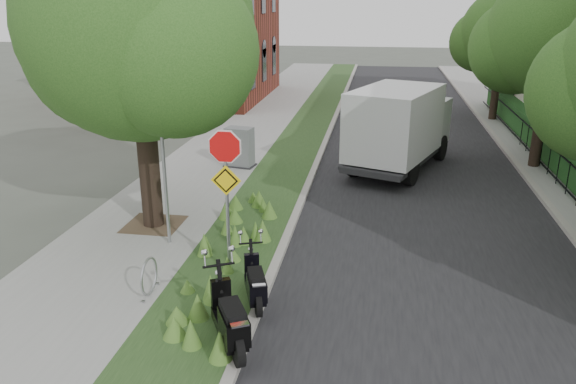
{
  "coord_description": "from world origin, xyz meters",
  "views": [
    {
      "loc": [
        1.57,
        -9.87,
        5.68
      ],
      "look_at": [
        -0.45,
        2.52,
        1.3
      ],
      "focal_mm": 35.0,
      "sensor_mm": 36.0,
      "label": 1
    }
  ],
  "objects_px": {
    "utility_cabinet": "(240,148)",
    "box_truck": "(400,124)",
    "scooter_far": "(256,288)",
    "scooter_near": "(231,326)",
    "sign_assembly": "(226,173)"
  },
  "relations": [
    {
      "from": "scooter_near",
      "to": "scooter_far",
      "type": "distance_m",
      "value": 1.44
    },
    {
      "from": "scooter_near",
      "to": "utility_cabinet",
      "type": "xyz_separation_m",
      "value": [
        -2.43,
        10.46,
        0.21
      ]
    },
    {
      "from": "sign_assembly",
      "to": "scooter_near",
      "type": "relative_size",
      "value": 1.86
    },
    {
      "from": "scooter_near",
      "to": "box_truck",
      "type": "height_order",
      "value": "box_truck"
    },
    {
      "from": "scooter_near",
      "to": "utility_cabinet",
      "type": "height_order",
      "value": "utility_cabinet"
    },
    {
      "from": "scooter_near",
      "to": "box_truck",
      "type": "relative_size",
      "value": 0.3
    },
    {
      "from": "scooter_far",
      "to": "box_truck",
      "type": "relative_size",
      "value": 0.27
    },
    {
      "from": "utility_cabinet",
      "to": "box_truck",
      "type": "bearing_deg",
      "value": 9.17
    },
    {
      "from": "scooter_far",
      "to": "box_truck",
      "type": "bearing_deg",
      "value": 73.9
    },
    {
      "from": "sign_assembly",
      "to": "scooter_far",
      "type": "relative_size",
      "value": 2.08
    },
    {
      "from": "scooter_near",
      "to": "box_truck",
      "type": "xyz_separation_m",
      "value": [
        2.95,
        11.33,
        1.04
      ]
    },
    {
      "from": "scooter_near",
      "to": "box_truck",
      "type": "bearing_deg",
      "value": 75.39
    },
    {
      "from": "sign_assembly",
      "to": "box_truck",
      "type": "height_order",
      "value": "sign_assembly"
    },
    {
      "from": "scooter_far",
      "to": "utility_cabinet",
      "type": "bearing_deg",
      "value": 105.67
    },
    {
      "from": "sign_assembly",
      "to": "scooter_far",
      "type": "distance_m",
      "value": 2.4
    }
  ]
}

